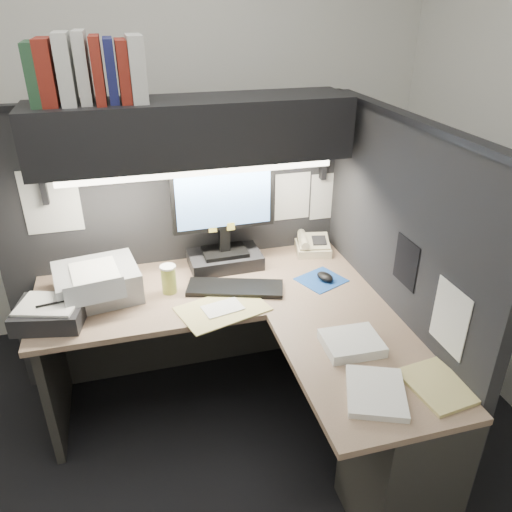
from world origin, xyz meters
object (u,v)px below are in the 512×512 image
(overhead_shelf, at_px, (193,130))
(printer, at_px, (97,282))
(desk, at_px, (295,389))
(notebook_stack, at_px, (51,313))
(coffee_cup, at_px, (169,280))
(monitor, at_px, (224,228))
(keyboard, at_px, (235,288))
(telephone, at_px, (313,246))

(overhead_shelf, bearing_deg, printer, -165.21)
(printer, bearing_deg, desk, -44.79)
(notebook_stack, bearing_deg, coffee_cup, 12.48)
(desk, xyz_separation_m, notebook_stack, (-1.06, 0.43, 0.33))
(monitor, xyz_separation_m, keyboard, (-0.01, -0.27, -0.22))
(keyboard, height_order, printer, printer)
(desk, height_order, keyboard, keyboard)
(desk, distance_m, keyboard, 0.59)
(coffee_cup, height_order, printer, printer)
(desk, bearing_deg, overhead_shelf, 111.79)
(keyboard, relative_size, printer, 1.25)
(desk, xyz_separation_m, keyboard, (-0.17, 0.48, 0.30))
(keyboard, bearing_deg, monitor, 107.06)
(notebook_stack, bearing_deg, desk, -22.22)
(monitor, bearing_deg, telephone, 2.79)
(telephone, height_order, notebook_stack, notebook_stack)
(notebook_stack, bearing_deg, monitor, 19.89)
(overhead_shelf, bearing_deg, keyboard, -63.70)
(coffee_cup, relative_size, printer, 0.36)
(desk, relative_size, notebook_stack, 5.61)
(keyboard, bearing_deg, notebook_stack, -158.30)
(monitor, bearing_deg, overhead_shelf, 179.58)
(desk, bearing_deg, printer, 144.24)
(monitor, distance_m, telephone, 0.57)
(monitor, bearing_deg, notebook_stack, -161.48)
(overhead_shelf, distance_m, telephone, 1.00)
(desk, bearing_deg, notebook_stack, 157.78)
(overhead_shelf, height_order, monitor, overhead_shelf)
(coffee_cup, relative_size, notebook_stack, 0.46)
(monitor, distance_m, printer, 0.72)
(desk, bearing_deg, keyboard, 109.16)
(notebook_stack, bearing_deg, overhead_shelf, 23.03)
(telephone, bearing_deg, notebook_stack, -153.63)
(desk, bearing_deg, telephone, 64.68)
(monitor, height_order, telephone, monitor)
(keyboard, distance_m, telephone, 0.63)
(desk, relative_size, monitor, 2.86)
(coffee_cup, bearing_deg, telephone, 15.30)
(overhead_shelf, relative_size, monitor, 2.61)
(telephone, bearing_deg, printer, -159.21)
(coffee_cup, distance_m, notebook_stack, 0.57)
(keyboard, bearing_deg, coffee_cup, -173.89)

